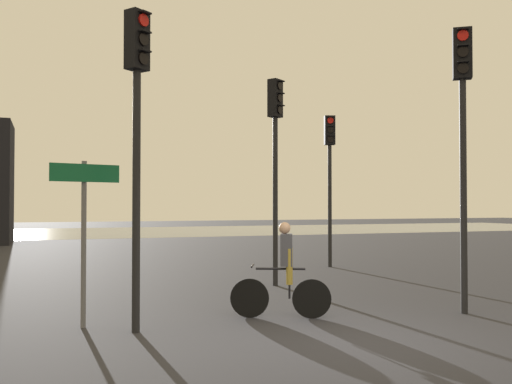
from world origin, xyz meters
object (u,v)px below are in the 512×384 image
traffic_light_far_right (330,162)px  cyclist (284,269)px  traffic_light_center (275,143)px  traffic_light_near_right (463,117)px  direction_sign_post (84,219)px  traffic_light_near_left (137,110)px

traffic_light_far_right → cyclist: (-4.43, -6.83, -2.41)m
traffic_light_far_right → traffic_light_center: bearing=62.5°
cyclist → traffic_light_center: bearing=3.9°
traffic_light_center → cyclist: bearing=36.1°
traffic_light_far_right → cyclist: traffic_light_far_right is taller
traffic_light_near_right → traffic_light_far_right: bearing=-64.6°
traffic_light_far_right → direction_sign_post: size_ratio=1.80×
traffic_light_near_right → traffic_light_far_right: (1.29, 7.54, -0.24)m
cyclist → traffic_light_near_left: bearing=119.0°
traffic_light_center → direction_sign_post: 5.85m
traffic_light_near_right → cyclist: size_ratio=3.12×
traffic_light_center → cyclist: 4.64m
direction_sign_post → cyclist: bearing=157.6°
traffic_light_near_left → traffic_light_center: (3.83, 3.87, 0.03)m
traffic_light_far_right → direction_sign_post: 10.13m
direction_sign_post → cyclist: 3.37m
traffic_light_far_right → cyclist: size_ratio=2.88×
traffic_light_far_right → direction_sign_post: (-7.66, -6.45, -1.54)m
direction_sign_post → cyclist: size_ratio=1.60×
cyclist → traffic_light_near_right: bearing=-79.1°
cyclist → traffic_light_far_right: bearing=-9.2°
traffic_light_near_right → traffic_light_far_right: traffic_light_near_right is taller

